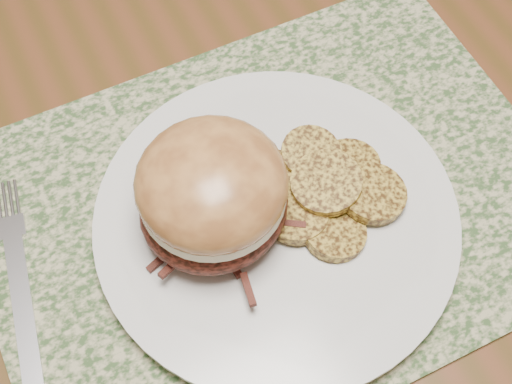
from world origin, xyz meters
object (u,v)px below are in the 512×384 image
dining_table (101,302)px  dinner_plate (276,221)px  pork_sandwich (212,193)px  fork (19,279)px

dining_table → dinner_plate: bearing=-13.9°
pork_sandwich → dining_table: bearing=147.3°
dining_table → pork_sandwich: size_ratio=10.54×
dinner_plate → fork: dinner_plate is taller
dinner_plate → fork: bearing=167.5°
pork_sandwich → fork: (-0.15, 0.03, -0.05)m
dining_table → dinner_plate: 0.18m
dinner_plate → pork_sandwich: bearing=158.3°
dining_table → fork: (-0.04, 0.01, 0.09)m
dinner_plate → fork: size_ratio=1.49×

